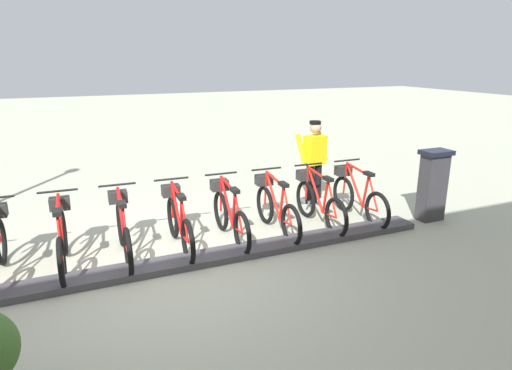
% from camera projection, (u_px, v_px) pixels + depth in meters
% --- Properties ---
extents(ground_plane, '(60.00, 60.00, 0.00)m').
position_uv_depth(ground_plane, '(176.00, 267.00, 6.19)').
color(ground_plane, '#B9BCA3').
extents(dock_rail_base, '(0.44, 8.17, 0.10)m').
position_uv_depth(dock_rail_base, '(176.00, 264.00, 6.17)').
color(dock_rail_base, '#47474C').
rests_on(dock_rail_base, ground).
extents(payment_kiosk, '(0.36, 0.52, 1.28)m').
position_uv_depth(payment_kiosk, '(433.00, 184.00, 7.81)').
color(payment_kiosk, '#38383D').
rests_on(payment_kiosk, ground).
extents(bike_docked_0, '(1.72, 0.54, 1.02)m').
position_uv_depth(bike_docked_0, '(357.00, 196.00, 7.94)').
color(bike_docked_0, black).
rests_on(bike_docked_0, ground).
extents(bike_docked_1, '(1.72, 0.54, 1.02)m').
position_uv_depth(bike_docked_1, '(318.00, 201.00, 7.63)').
color(bike_docked_1, black).
rests_on(bike_docked_1, ground).
extents(bike_docked_2, '(1.72, 0.54, 1.02)m').
position_uv_depth(bike_docked_2, '(275.00, 208.00, 7.32)').
color(bike_docked_2, black).
rests_on(bike_docked_2, ground).
extents(bike_docked_3, '(1.72, 0.54, 1.02)m').
position_uv_depth(bike_docked_3, '(229.00, 214.00, 7.01)').
color(bike_docked_3, black).
rests_on(bike_docked_3, ground).
extents(bike_docked_4, '(1.72, 0.54, 1.02)m').
position_uv_depth(bike_docked_4, '(179.00, 221.00, 6.70)').
color(bike_docked_4, black).
rests_on(bike_docked_4, ground).
extents(bike_docked_5, '(1.72, 0.54, 1.02)m').
position_uv_depth(bike_docked_5, '(123.00, 229.00, 6.39)').
color(bike_docked_5, black).
rests_on(bike_docked_5, ground).
extents(bike_docked_6, '(1.72, 0.54, 1.02)m').
position_uv_depth(bike_docked_6, '(62.00, 238.00, 6.08)').
color(bike_docked_6, black).
rests_on(bike_docked_6, ground).
extents(worker_near_rack, '(0.49, 0.67, 1.66)m').
position_uv_depth(worker_near_rack, '(314.00, 159.00, 8.60)').
color(worker_near_rack, white).
rests_on(worker_near_rack, ground).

